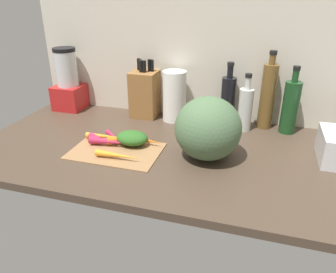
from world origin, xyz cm
name	(u,v)px	position (x,y,z in cm)	size (l,w,h in cm)	color
ground_plane	(186,153)	(0.00, 0.00, -1.50)	(170.00, 80.00, 3.00)	#47382B
wall_back	(207,55)	(0.00, 38.50, 30.00)	(170.00, 3.00, 60.00)	beige
cutting_board	(116,150)	(-26.13, -9.24, 0.40)	(34.76, 23.61, 0.80)	#997047
carrot_0	(113,136)	(-31.60, 0.15, 1.82)	(2.03, 2.03, 11.26)	#B2264C
carrot_1	(127,139)	(-24.12, -2.24, 2.45)	(3.29, 3.29, 15.97)	orange
carrot_2	(106,136)	(-34.21, -1.70, 2.02)	(2.44, 2.44, 17.07)	orange
carrot_3	(100,139)	(-35.20, -5.05, 2.15)	(2.70, 2.70, 11.65)	#B2264C
carrot_4	(144,140)	(-17.50, -0.80, 2.26)	(2.92, 2.92, 16.36)	orange
carrot_5	(108,142)	(-30.58, -6.68, 2.49)	(3.38, 3.38, 15.71)	#B2264C
carrot_6	(118,156)	(-22.20, -15.71, 2.09)	(2.57, 2.57, 17.92)	orange
carrot_greens_pile	(132,138)	(-21.77, -2.84, 3.53)	(12.90, 9.92, 5.46)	#2D6023
winter_squash	(208,129)	(8.81, -3.68, 11.83)	(24.50, 24.22, 23.67)	#4C6B47
knife_block	(145,93)	(-28.55, 31.49, 11.48)	(12.40, 14.00, 27.73)	olive
blender_appliance	(68,83)	(-70.04, 29.60, 13.57)	(14.46, 14.46, 31.57)	red
paper_towel_roll	(174,96)	(-13.13, 29.50, 11.91)	(11.00, 11.00, 23.82)	white
bottle_0	(228,100)	(11.73, 31.87, 11.76)	(6.62, 6.62, 28.93)	black
bottle_1	(245,108)	(20.06, 26.82, 10.20)	(6.23, 6.23, 25.66)	silver
bottle_2	(268,96)	(28.87, 32.48, 15.09)	(6.53, 6.53, 34.67)	brown
bottle_3	(290,106)	(38.77, 29.62, 12.03)	(7.00, 7.00, 29.45)	#19421E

